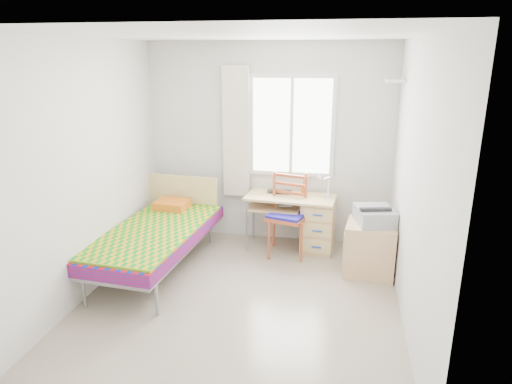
% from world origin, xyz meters
% --- Properties ---
extents(floor, '(3.50, 3.50, 0.00)m').
position_xyz_m(floor, '(0.00, 0.00, 0.00)').
color(floor, '#BCAD93').
rests_on(floor, ground).
extents(ceiling, '(3.50, 3.50, 0.00)m').
position_xyz_m(ceiling, '(0.00, 0.00, 2.60)').
color(ceiling, white).
rests_on(ceiling, wall_back).
extents(wall_back, '(3.20, 0.00, 3.20)m').
position_xyz_m(wall_back, '(0.00, 1.75, 1.30)').
color(wall_back, silver).
rests_on(wall_back, ground).
extents(wall_left, '(0.00, 3.50, 3.50)m').
position_xyz_m(wall_left, '(-1.60, 0.00, 1.30)').
color(wall_left, silver).
rests_on(wall_left, ground).
extents(wall_right, '(0.00, 3.50, 3.50)m').
position_xyz_m(wall_right, '(1.60, 0.00, 1.30)').
color(wall_right, silver).
rests_on(wall_right, ground).
extents(window, '(1.10, 0.04, 1.30)m').
position_xyz_m(window, '(0.30, 1.73, 1.55)').
color(window, white).
rests_on(window, wall_back).
extents(curtain, '(0.35, 0.05, 1.70)m').
position_xyz_m(curtain, '(-0.42, 1.68, 1.45)').
color(curtain, white).
rests_on(curtain, wall_back).
extents(floating_shelf, '(0.20, 0.32, 0.03)m').
position_xyz_m(floating_shelf, '(1.49, 1.40, 2.15)').
color(floating_shelf, white).
rests_on(floating_shelf, wall_right).
extents(bed, '(1.11, 2.12, 0.89)m').
position_xyz_m(bed, '(-1.12, 0.56, 0.43)').
color(bed, gray).
rests_on(bed, floor).
extents(desk, '(1.16, 0.61, 0.70)m').
position_xyz_m(desk, '(0.63, 1.44, 0.38)').
color(desk, '#D8B471').
rests_on(desk, floor).
extents(chair, '(0.54, 0.54, 1.03)m').
position_xyz_m(chair, '(0.34, 1.27, 0.57)').
color(chair, '#9A401D').
rests_on(chair, floor).
extents(cabinet, '(0.61, 0.55, 0.61)m').
position_xyz_m(cabinet, '(1.32, 0.87, 0.30)').
color(cabinet, '#DEAC72').
rests_on(cabinet, floor).
extents(printer, '(0.48, 0.53, 0.19)m').
position_xyz_m(printer, '(1.35, 0.90, 0.70)').
color(printer, '#929399').
rests_on(printer, cabinet).
extents(laptop, '(0.32, 0.21, 0.03)m').
position_xyz_m(laptop, '(0.18, 1.51, 0.72)').
color(laptop, black).
rests_on(laptop, desk).
extents(pen_cup, '(0.08, 0.08, 0.10)m').
position_xyz_m(pen_cup, '(0.49, 1.60, 0.75)').
color(pen_cup, orange).
rests_on(pen_cup, desk).
extents(task_lamp, '(0.21, 0.30, 0.35)m').
position_xyz_m(task_lamp, '(0.75, 1.38, 0.92)').
color(task_lamp, white).
rests_on(task_lamp, desk).
extents(book, '(0.20, 0.25, 0.02)m').
position_xyz_m(book, '(0.19, 1.45, 0.59)').
color(book, gray).
rests_on(book, desk).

